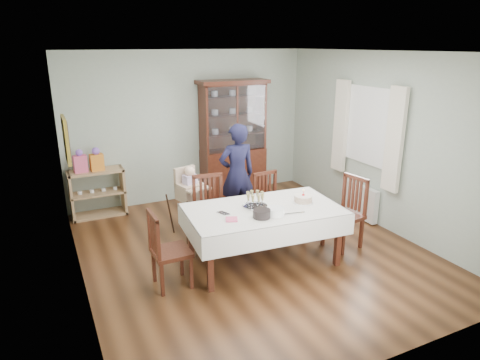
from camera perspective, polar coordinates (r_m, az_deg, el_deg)
floor at (r=6.14m, az=1.62°, el=-9.33°), size 5.00×5.00×0.00m
room_shell at (r=6.05m, az=-0.56°, el=7.35°), size 5.00×5.00×5.00m
dining_table at (r=5.70m, az=3.10°, el=-7.32°), size 2.09×1.31×0.76m
china_cabinet at (r=8.01m, az=-0.93°, el=5.69°), size 1.30×0.48×2.18m
sideboard at (r=7.57m, az=-18.44°, el=-1.66°), size 0.90×0.38×0.80m
picture_frame at (r=5.78m, az=-22.21°, el=4.99°), size 0.04×0.48×0.58m
window at (r=7.11m, az=16.82°, el=6.91°), size 0.04×1.02×1.22m
curtain_left at (r=6.66m, az=19.91°, el=5.02°), size 0.07×0.30×1.55m
curtain_right at (r=7.56m, az=13.27°, el=7.02°), size 0.07×0.30×1.55m
radiator at (r=7.40m, az=15.62°, el=-2.65°), size 0.10×0.80×0.55m
chair_far_left at (r=6.14m, az=-3.79°, el=-6.19°), size 0.52×0.52×1.03m
chair_far_right at (r=6.51m, az=4.11°, el=-4.98°), size 0.46×0.46×0.96m
chair_end_left at (r=5.26m, az=-9.28°, el=-11.01°), size 0.44×0.44×0.96m
chair_end_right at (r=6.31m, az=13.64°, el=-6.03°), size 0.53×0.53×1.02m
woman at (r=6.76m, az=-0.41°, el=0.74°), size 0.62×0.42×1.63m
high_chair at (r=6.53m, az=-6.56°, el=-3.71°), size 0.59×0.59×1.07m
champagne_tray at (r=5.58m, az=2.03°, el=-3.00°), size 0.33×0.33×0.20m
birthday_cake at (r=5.78m, az=8.42°, el=-2.55°), size 0.28×0.28×0.19m
plate_stack_dark at (r=5.25m, az=2.91°, el=-4.49°), size 0.24×0.24×0.10m
plate_stack_white at (r=5.33m, az=4.74°, el=-4.21°), size 0.30×0.30×0.10m
napkin_stack at (r=5.18m, az=-1.13°, el=-5.27°), size 0.18×0.18×0.02m
cutlery at (r=5.37m, az=-2.60°, el=-4.49°), size 0.15×0.19×0.01m
cake_knife at (r=5.41m, az=7.11°, el=-4.43°), size 0.31×0.08×0.01m
gift_bag_pink at (r=7.37m, az=-20.54°, el=2.25°), size 0.22×0.15×0.38m
gift_bag_orange at (r=7.39m, az=-18.57°, el=2.53°), size 0.22×0.16×0.39m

